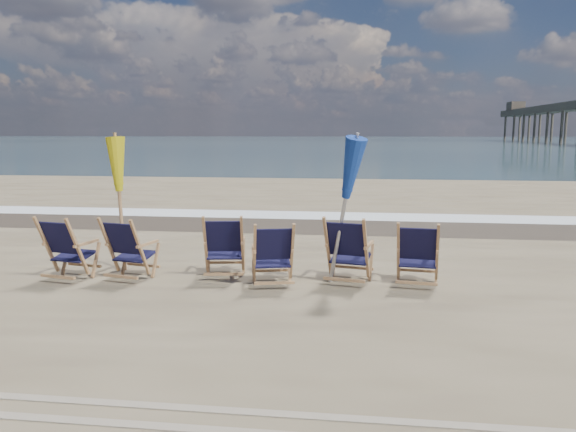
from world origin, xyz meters
name	(u,v)px	position (x,y,z in m)	size (l,w,h in m)	color
ocean	(357,141)	(0.00, 128.00, 0.00)	(400.00, 400.00, 0.00)	#344C56
surf_foam	(318,215)	(0.00, 8.30, 0.00)	(200.00, 1.40, 0.01)	silver
wet_sand_strip	(313,225)	(0.00, 6.80, 0.00)	(200.00, 2.60, 0.00)	#42362A
beach_chair_0	(78,250)	(-2.94, 1.22, 0.49)	(0.63, 0.71, 0.99)	black
beach_chair_1	(140,250)	(-2.05, 1.36, 0.48)	(0.62, 0.69, 0.97)	black
beach_chair_2	(242,247)	(-0.63, 1.78, 0.49)	(0.63, 0.70, 0.98)	black
beach_chair_3	(292,254)	(0.16, 1.42, 0.47)	(0.60, 0.68, 0.95)	black
beach_chair_4	(366,252)	(1.19, 1.58, 0.50)	(0.64, 0.72, 1.01)	black
beach_chair_5	(437,256)	(2.17, 1.58, 0.48)	(0.61, 0.69, 0.96)	black
umbrella_yellow	(119,172)	(-2.67, 2.13, 1.56)	(0.30, 0.30, 2.08)	#AA7A4C
umbrella_blue	(342,172)	(0.85, 1.55, 1.63)	(0.30, 0.30, 2.16)	#A5A5AD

